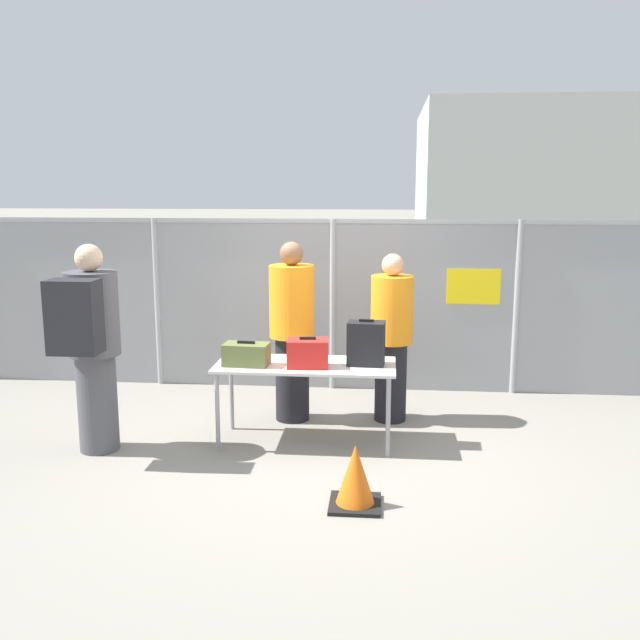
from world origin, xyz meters
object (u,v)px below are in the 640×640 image
security_worker_far (391,336)px  traffic_cone (355,478)px  traveler_hooded (91,341)px  utility_trailer (380,321)px  suitcase_black (366,343)px  suitcase_olive (246,354)px  security_worker_near (292,329)px  suitcase_red (308,353)px  inspection_table (306,371)px

security_worker_far → traffic_cone: size_ratio=3.53×
traveler_hooded → utility_trailer: (2.48, 4.42, -0.63)m
utility_trailer → traveler_hooded: bearing=-119.3°
suitcase_black → security_worker_far: 0.75m
suitcase_olive → suitcase_black: suitcase_black is taller
suitcase_black → security_worker_near: (-0.76, 0.64, -0.02)m
security_worker_far → utility_trailer: 3.31m
suitcase_black → suitcase_red: bearing=-166.8°
security_worker_far → inspection_table: bearing=43.1°
traveler_hooded → traffic_cone: (2.36, -0.87, -0.81)m
suitcase_black → traveler_hooded: bearing=-169.6°
suitcase_red → security_worker_near: security_worker_near is taller
traveler_hooded → suitcase_olive: bearing=11.1°
traveler_hooded → security_worker_near: 1.96m
suitcase_olive → utility_trailer: bearing=74.1°
suitcase_red → traveler_hooded: bearing=-170.4°
suitcase_red → utility_trailer: 4.17m
suitcase_olive → security_worker_near: 0.82m
inspection_table → suitcase_red: bearing=-72.7°
suitcase_red → suitcase_black: bearing=13.2°
suitcase_red → security_worker_far: 1.12m
suitcase_red → security_worker_far: security_worker_far is taller
inspection_table → traveler_hooded: 1.92m
suitcase_black → utility_trailer: size_ratio=0.13×
inspection_table → security_worker_near: 0.73m
utility_trailer → traffic_cone: size_ratio=6.79×
inspection_table → traffic_cone: inspection_table is taller
security_worker_far → traffic_cone: bearing=83.1°
suitcase_olive → suitcase_black: 1.09m
utility_trailer → suitcase_olive: bearing=-105.9°
suitcase_black → traffic_cone: suitcase_black is taller
inspection_table → utility_trailer: bearing=81.0°
suitcase_black → security_worker_near: security_worker_near is taller
suitcase_red → traffic_cone: bearing=-67.8°
security_worker_near → traffic_cone: size_ratio=3.77×
suitcase_olive → security_worker_near: bearing=67.2°
inspection_table → suitcase_black: size_ratio=3.89×
suitcase_black → traffic_cone: size_ratio=0.88×
security_worker_far → suitcase_black: bearing=72.3°
suitcase_red → utility_trailer: bearing=81.6°
suitcase_black → utility_trailer: (0.08, 3.98, -0.55)m
traffic_cone → suitcase_black: bearing=88.6°
utility_trailer → traffic_cone: bearing=-91.3°
suitcase_black → traveler_hooded: traveler_hooded is taller
traveler_hooded → security_worker_far: traveler_hooded is taller
suitcase_red → traffic_cone: (0.49, -1.19, -0.66)m
suitcase_olive → traveler_hooded: bearing=-166.3°
security_worker_far → traffic_cone: (-0.26, -2.02, -0.66)m
suitcase_red → suitcase_black: suitcase_black is taller
security_worker_near → traffic_cone: security_worker_near is taller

